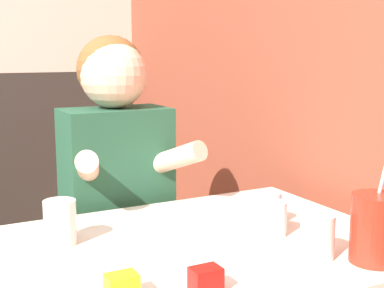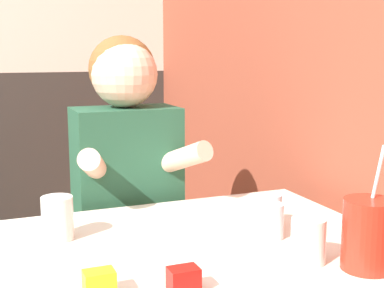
{
  "view_description": "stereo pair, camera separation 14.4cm",
  "coord_description": "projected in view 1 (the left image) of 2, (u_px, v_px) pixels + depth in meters",
  "views": [
    {
      "loc": [
        0.18,
        -0.69,
        1.21
      ],
      "look_at": [
        0.84,
        0.56,
        0.97
      ],
      "focal_mm": 50.0,
      "sensor_mm": 36.0,
      "label": 1
    },
    {
      "loc": [
        0.31,
        -0.75,
        1.21
      ],
      "look_at": [
        0.84,
        0.56,
        0.97
      ],
      "focal_mm": 50.0,
      "sensor_mm": 36.0,
      "label": 2
    }
  ],
  "objects": [
    {
      "name": "condiment_ketchup",
      "position": [
        206.0,
        280.0,
        1.05
      ],
      "size": [
        0.06,
        0.04,
        0.05
      ],
      "color": "#B7140F",
      "rests_on": "main_table"
    },
    {
      "name": "glass_center",
      "position": [
        60.0,
        222.0,
        1.31
      ],
      "size": [
        0.08,
        0.08,
        0.11
      ],
      "color": "silver",
      "rests_on": "main_table"
    },
    {
      "name": "glass_far_side",
      "position": [
        317.0,
        236.0,
        1.22
      ],
      "size": [
        0.08,
        0.08,
        0.1
      ],
      "color": "silver",
      "rests_on": "main_table"
    },
    {
      "name": "condiment_mustard",
      "position": [
        122.0,
        287.0,
        1.02
      ],
      "size": [
        0.06,
        0.04,
        0.05
      ],
      "color": "yellow",
      "rests_on": "main_table"
    },
    {
      "name": "glass_by_brick",
      "position": [
        269.0,
        208.0,
        1.46
      ],
      "size": [
        0.07,
        0.07,
        0.09
      ],
      "color": "silver",
      "rests_on": "main_table"
    },
    {
      "name": "cocktail_pitcher",
      "position": [
        376.0,
        228.0,
        1.19
      ],
      "size": [
        0.11,
        0.11,
        0.28
      ],
      "color": "#B22819",
      "rests_on": "main_table"
    },
    {
      "name": "brick_wall_right",
      "position": [
        245.0,
        17.0,
        2.16
      ],
      "size": [
        0.08,
        4.33,
        2.7
      ],
      "color": "brown",
      "rests_on": "ground_plane"
    },
    {
      "name": "main_table",
      "position": [
        202.0,
        271.0,
        1.33
      ],
      "size": [
        0.97,
        0.75,
        0.74
      ],
      "color": "beige",
      "rests_on": "ground_plane"
    },
    {
      "name": "glass_near_pitcher",
      "position": [
        274.0,
        219.0,
        1.37
      ],
      "size": [
        0.06,
        0.06,
        0.09
      ],
      "color": "silver",
      "rests_on": "main_table"
    },
    {
      "name": "person_seated",
      "position": [
        117.0,
        214.0,
        1.78
      ],
      "size": [
        0.42,
        0.41,
        1.27
      ],
      "color": "#235138",
      "rests_on": "ground_plane"
    }
  ]
}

